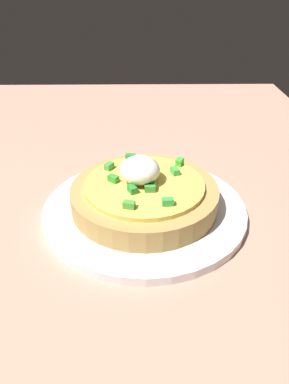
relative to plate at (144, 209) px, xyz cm
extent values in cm
cube|color=tan|center=(6.27, 9.47, -1.82)|extent=(104.12, 88.56, 2.56)
cylinder|color=silver|center=(0.00, 0.00, 0.00)|extent=(25.29, 25.29, 1.08)
cylinder|color=#AB8849|center=(0.00, 0.00, 1.91)|extent=(18.06, 18.06, 2.73)
cylinder|color=#E2C450|center=(0.00, 0.00, 3.54)|extent=(14.57, 14.57, 0.54)
ellipsoid|color=white|center=(0.37, 0.54, 5.43)|extent=(4.80, 4.80, 3.23)
cube|color=green|center=(-5.25, 1.74, 4.22)|extent=(1.07, 1.43, 0.80)
cube|color=green|center=(3.67, 4.51, 4.22)|extent=(1.51, 1.34, 0.80)
cube|color=green|center=(4.75, -4.69, 4.22)|extent=(1.49, 1.25, 0.80)
cube|color=green|center=(-4.74, -2.48, 4.22)|extent=(0.90, 1.34, 0.80)
cube|color=#2D8D2D|center=(0.43, 3.77, 4.22)|extent=(1.41, 1.50, 0.80)
cube|color=#288733|center=(6.13, 1.81, 4.22)|extent=(0.97, 1.38, 0.80)
cube|color=#54B043|center=(3.15, 1.71, 4.22)|extent=(1.48, 1.46, 0.80)
cube|color=green|center=(2.01, 0.17, 4.22)|extent=(1.47, 1.18, 0.80)
cube|color=#25802E|center=(-2.04, 1.44, 4.22)|extent=(1.50, 1.28, 0.80)
cube|color=#348431|center=(-1.86, -0.61, 4.22)|extent=(0.82, 1.29, 0.80)
cube|color=green|center=(2.22, -3.85, 4.22)|extent=(1.47, 1.16, 0.80)
cube|color=#247A36|center=(-1.29, -0.68, 4.22)|extent=(0.85, 1.31, 0.80)
camera|label=1|loc=(-37.91, 0.55, 26.25)|focal=34.14mm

